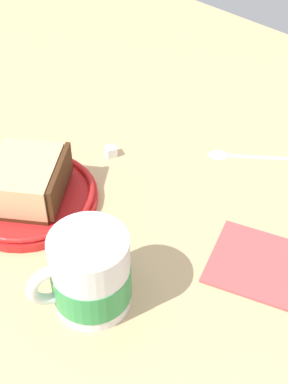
{
  "coord_description": "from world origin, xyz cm",
  "views": [
    {
      "loc": [
        39.75,
        -30.1,
        48.43
      ],
      "look_at": [
        6.27,
        6.06,
        3.0
      ],
      "focal_mm": 52.39,
      "sensor_mm": 36.0,
      "label": 1
    }
  ],
  "objects_px": {
    "small_plate": "(29,197)",
    "tea_mug": "(90,275)",
    "folded_napkin": "(269,266)",
    "cake_slice": "(28,180)",
    "sugar_cube": "(111,151)",
    "teaspoon": "(236,154)"
  },
  "relations": [
    {
      "from": "cake_slice",
      "to": "sugar_cube",
      "type": "xyz_separation_m",
      "value": [
        0.01,
        0.13,
        -0.03
      ]
    },
    {
      "from": "tea_mug",
      "to": "sugar_cube",
      "type": "height_order",
      "value": "tea_mug"
    },
    {
      "from": "teaspoon",
      "to": "sugar_cube",
      "type": "xyz_separation_m",
      "value": [
        -0.13,
        -0.11,
        0.0
      ]
    },
    {
      "from": "tea_mug",
      "to": "teaspoon",
      "type": "xyz_separation_m",
      "value": [
        -0.03,
        0.3,
        -0.04
      ]
    },
    {
      "from": "small_plate",
      "to": "teaspoon",
      "type": "bearing_deg",
      "value": 61.44
    },
    {
      "from": "tea_mug",
      "to": "sugar_cube",
      "type": "relative_size",
      "value": 7.36
    },
    {
      "from": "small_plate",
      "to": "tea_mug",
      "type": "relative_size",
      "value": 1.65
    },
    {
      "from": "small_plate",
      "to": "teaspoon",
      "type": "relative_size",
      "value": 1.54
    },
    {
      "from": "small_plate",
      "to": "tea_mug",
      "type": "bearing_deg",
      "value": -16.76
    },
    {
      "from": "tea_mug",
      "to": "folded_napkin",
      "type": "distance_m",
      "value": 0.2
    },
    {
      "from": "small_plate",
      "to": "sugar_cube",
      "type": "bearing_deg",
      "value": 86.03
    },
    {
      "from": "small_plate",
      "to": "sugar_cube",
      "type": "height_order",
      "value": "small_plate"
    },
    {
      "from": "folded_napkin",
      "to": "cake_slice",
      "type": "bearing_deg",
      "value": -158.08
    },
    {
      "from": "teaspoon",
      "to": "sugar_cube",
      "type": "bearing_deg",
      "value": -137.72
    },
    {
      "from": "tea_mug",
      "to": "teaspoon",
      "type": "height_order",
      "value": "tea_mug"
    },
    {
      "from": "sugar_cube",
      "to": "folded_napkin",
      "type": "bearing_deg",
      "value": -4.44
    },
    {
      "from": "cake_slice",
      "to": "folded_napkin",
      "type": "height_order",
      "value": "cake_slice"
    },
    {
      "from": "cake_slice",
      "to": "sugar_cube",
      "type": "height_order",
      "value": "cake_slice"
    },
    {
      "from": "cake_slice",
      "to": "small_plate",
      "type": "bearing_deg",
      "value": -145.16
    },
    {
      "from": "cake_slice",
      "to": "tea_mug",
      "type": "distance_m",
      "value": 0.17
    },
    {
      "from": "tea_mug",
      "to": "sugar_cube",
      "type": "distance_m",
      "value": 0.25
    },
    {
      "from": "folded_napkin",
      "to": "tea_mug",
      "type": "bearing_deg",
      "value": -124.48
    }
  ]
}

